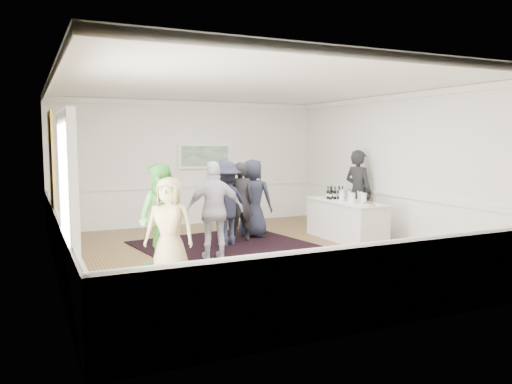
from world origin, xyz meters
name	(u,v)px	position (x,y,z in m)	size (l,w,h in m)	color
floor	(254,255)	(0.00, 0.00, 0.00)	(8.00, 8.00, 0.00)	brown
ceiling	(254,85)	(0.00, 0.00, 3.20)	(7.00, 8.00, 0.02)	white
wall_left	(53,178)	(-3.50, 0.00, 1.60)	(0.02, 8.00, 3.20)	white
wall_right	(400,168)	(3.50, 0.00, 1.60)	(0.02, 8.00, 3.20)	white
wall_back	(190,163)	(0.00, 4.00, 1.60)	(7.00, 0.02, 3.20)	white
wall_front	(399,192)	(0.00, -4.00, 1.60)	(7.00, 0.02, 3.20)	white
wainscoting	(254,230)	(0.00, 0.00, 0.50)	(7.00, 8.00, 1.00)	white
mirror	(52,162)	(-3.45, 1.30, 1.80)	(0.05, 1.25, 1.85)	gold
doorway	(67,203)	(-3.45, -1.90, 1.42)	(0.10, 1.78, 2.56)	white
landscape_painting	(205,156)	(0.40, 3.95, 1.78)	(1.44, 0.06, 0.66)	white
area_rug	(242,251)	(-0.09, 0.39, 0.01)	(3.29, 4.31, 0.02)	black
serving_table	(346,220)	(2.47, 0.52, 0.43)	(0.81, 2.13, 0.86)	white
bartender	(358,192)	(3.20, 1.08, 0.98)	(0.72, 0.47, 1.97)	black
guest_tan	(169,227)	(-1.84, -0.74, 0.81)	(0.79, 0.51, 1.62)	tan
guest_green	(161,218)	(-1.87, -0.36, 0.91)	(0.88, 0.69, 1.82)	#52B649
guest_lilac	(215,211)	(-0.78, 0.03, 0.91)	(1.06, 0.44, 1.82)	silver
guest_dark_a	(226,204)	(-0.16, 1.06, 0.88)	(1.14, 0.66, 1.77)	#1C1F30
guest_dark_b	(240,202)	(0.25, 1.27, 0.87)	(0.63, 0.42, 1.73)	black
guest_navy	(253,198)	(0.75, 1.68, 0.89)	(0.87, 0.56, 1.77)	#1C1F30
wine_bottles	(336,192)	(2.49, 0.96, 1.02)	(0.44, 0.29, 0.31)	black
juice_pitchers	(354,197)	(2.46, 0.23, 0.98)	(0.38, 0.60, 0.24)	#66BA42
ice_bucket	(344,195)	(2.52, 0.68, 0.98)	(0.26, 0.26, 0.24)	silver
nut_bowl	(368,204)	(2.41, -0.33, 0.90)	(0.27, 0.27, 0.08)	white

